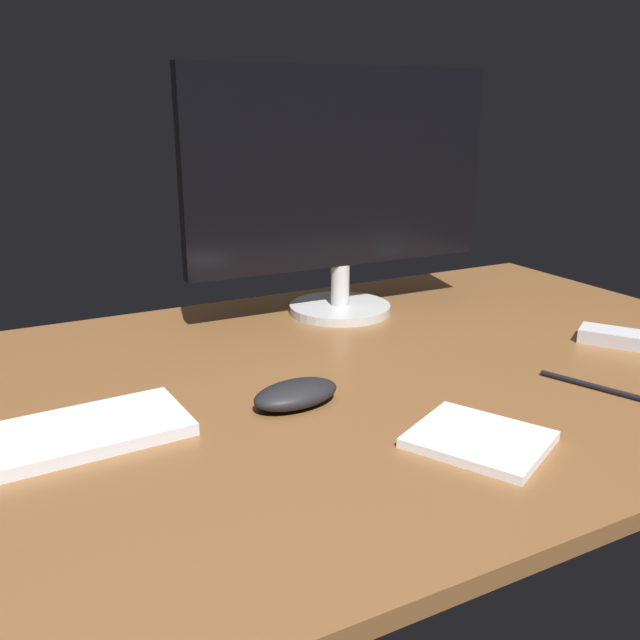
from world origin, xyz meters
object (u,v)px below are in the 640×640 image
object	(u,v)px
keyboard	(27,444)
computer_mouse	(296,394)
monitor	(341,183)
notepad	(479,439)
pen	(590,385)

from	to	relation	value
keyboard	computer_mouse	size ratio (longest dim) A/B	3.02
monitor	notepad	world-z (taller)	monitor
computer_mouse	pen	distance (cm)	38.56
notepad	monitor	bearing A→B (deg)	77.75
keyboard	notepad	distance (cm)	48.56
monitor	pen	xyz separation A→B (cm)	(12.07, -45.09, -22.36)
keyboard	pen	size ratio (longest dim) A/B	2.57
monitor	computer_mouse	distance (cm)	45.48
monitor	keyboard	xyz separation A→B (cm)	(-54.61, -29.17, -22.01)
monitor	computer_mouse	bearing A→B (deg)	-126.12
monitor	pen	size ratio (longest dim) A/B	4.16
keyboard	notepad	size ratio (longest dim) A/B	2.46
computer_mouse	notepad	world-z (taller)	computer_mouse
keyboard	computer_mouse	bearing A→B (deg)	-8.64
monitor	computer_mouse	world-z (taller)	monitor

